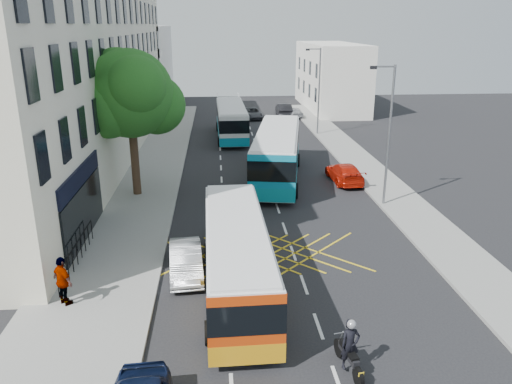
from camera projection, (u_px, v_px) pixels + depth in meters
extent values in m
plane|color=black|center=(318.00, 326.00, 17.79)|extent=(120.00, 120.00, 0.00)
cube|color=gray|center=(138.00, 195.00, 31.29)|extent=(5.00, 70.00, 0.15)
cube|color=gray|center=(386.00, 188.00, 32.50)|extent=(3.00, 70.00, 0.15)
cube|color=beige|center=(76.00, 76.00, 37.80)|extent=(8.00, 45.00, 13.00)
cube|color=black|center=(80.00, 177.00, 23.51)|extent=(0.12, 7.00, 0.90)
cube|color=black|center=(84.00, 212.00, 24.08)|extent=(0.12, 7.00, 2.60)
cube|color=silver|center=(137.00, 65.00, 67.09)|extent=(8.00, 20.00, 10.00)
cube|color=silver|center=(330.00, 76.00, 62.68)|extent=(6.00, 18.00, 8.00)
cylinder|color=#382619|center=(135.00, 159.00, 30.57)|extent=(0.50, 0.50, 4.40)
sphere|color=#1E5919|center=(130.00, 94.00, 29.29)|extent=(5.20, 5.20, 5.20)
sphere|color=#1E5919|center=(156.00, 105.00, 30.40)|extent=(3.60, 3.60, 3.60)
sphere|color=#1E5919|center=(108.00, 106.00, 28.82)|extent=(3.80, 3.80, 3.80)
sphere|color=#1E5919|center=(136.00, 86.00, 27.91)|extent=(3.40, 3.40, 3.40)
sphere|color=#1E5919|center=(118.00, 75.00, 29.95)|extent=(3.20, 3.20, 3.20)
cylinder|color=slate|center=(389.00, 137.00, 28.27)|extent=(0.14, 0.14, 8.00)
cylinder|color=slate|center=(384.00, 66.00, 26.98)|extent=(1.20, 0.10, 0.10)
cube|color=black|center=(373.00, 67.00, 26.95)|extent=(0.35, 0.15, 0.18)
cylinder|color=slate|center=(319.00, 92.00, 47.16)|extent=(0.14, 0.14, 8.00)
cylinder|color=slate|center=(314.00, 49.00, 45.87)|extent=(1.20, 0.10, 0.10)
cube|color=black|center=(308.00, 50.00, 45.84)|extent=(0.35, 0.15, 0.18)
cube|color=silver|center=(237.00, 256.00, 19.67)|extent=(2.51, 10.26, 2.46)
cube|color=silver|center=(236.00, 226.00, 19.26)|extent=(2.32, 10.05, 0.11)
cube|color=black|center=(237.00, 248.00, 19.56)|extent=(2.57, 10.32, 1.02)
cube|color=orange|center=(237.00, 275.00, 19.94)|extent=(2.56, 10.31, 0.70)
cube|color=#C2360A|center=(247.00, 330.00, 14.87)|extent=(2.36, 0.14, 2.32)
cube|color=#FF0C0C|center=(217.00, 350.00, 14.98)|extent=(0.25, 0.06, 0.25)
cube|color=#FF0C0C|center=(277.00, 346.00, 15.15)|extent=(0.25, 0.06, 0.25)
cylinder|color=black|center=(208.00, 253.00, 22.55)|extent=(0.28, 0.84, 0.84)
cylinder|color=black|center=(259.00, 250.00, 22.77)|extent=(0.28, 0.84, 0.84)
cylinder|color=black|center=(209.00, 333.00, 16.68)|extent=(0.28, 0.84, 0.84)
cylinder|color=black|center=(277.00, 329.00, 16.90)|extent=(0.28, 0.84, 0.84)
cube|color=silver|center=(277.00, 153.00, 34.20)|extent=(4.80, 12.35, 2.90)
cube|color=silver|center=(278.00, 131.00, 33.72)|extent=(4.54, 12.08, 0.13)
cube|color=black|center=(277.00, 147.00, 34.07)|extent=(4.87, 12.42, 1.21)
cube|color=#0B818E|center=(277.00, 167.00, 34.52)|extent=(4.86, 12.41, 0.82)
cube|color=#0C7B9B|center=(271.00, 178.00, 28.53)|extent=(2.76, 0.58, 2.74)
cube|color=#FF0C0C|center=(252.00, 190.00, 28.87)|extent=(0.26, 0.10, 0.25)
cube|color=#FF0C0C|center=(291.00, 191.00, 28.67)|extent=(0.26, 0.10, 0.25)
cylinder|color=black|center=(261.00, 159.00, 37.86)|extent=(0.47, 1.02, 0.99)
cylinder|color=black|center=(298.00, 160.00, 37.61)|extent=(0.47, 1.02, 0.99)
cylinder|color=black|center=(251.00, 189.00, 30.93)|extent=(0.47, 1.02, 0.99)
cylinder|color=black|center=(296.00, 191.00, 30.68)|extent=(0.47, 1.02, 0.99)
cube|color=silver|center=(231.00, 120.00, 46.97)|extent=(2.65, 11.00, 2.64)
cube|color=silver|center=(231.00, 105.00, 46.54)|extent=(2.45, 10.78, 0.12)
cube|color=black|center=(231.00, 116.00, 46.85)|extent=(2.72, 11.06, 1.10)
cube|color=#0D87A6|center=(231.00, 129.00, 47.27)|extent=(2.71, 11.05, 0.75)
cube|color=silver|center=(234.00, 131.00, 41.82)|extent=(2.53, 0.14, 2.49)
cube|color=#FF0C0C|center=(223.00, 140.00, 41.95)|extent=(0.25, 0.06, 0.25)
cube|color=#FF0C0C|center=(246.00, 139.00, 42.13)|extent=(0.25, 0.06, 0.25)
cylinder|color=black|center=(218.00, 127.00, 50.07)|extent=(0.29, 0.90, 0.90)
cylinder|color=black|center=(242.00, 126.00, 50.30)|extent=(0.29, 0.90, 0.90)
cylinder|color=black|center=(219.00, 141.00, 43.77)|extent=(0.29, 0.90, 0.90)
cylinder|color=black|center=(248.00, 141.00, 44.00)|extent=(0.29, 0.90, 0.90)
cylinder|color=black|center=(358.00, 377.00, 14.76)|extent=(0.21, 0.63, 0.62)
cylinder|color=black|center=(339.00, 348.00, 16.09)|extent=(0.21, 0.63, 0.62)
cube|color=black|center=(349.00, 354.00, 15.33)|extent=(0.40, 1.17, 0.21)
cube|color=black|center=(346.00, 345.00, 15.50)|extent=(0.34, 0.47, 0.19)
cube|color=black|center=(352.00, 355.00, 15.07)|extent=(0.33, 0.52, 0.10)
cylinder|color=slate|center=(340.00, 339.00, 15.93)|extent=(0.13, 0.42, 0.81)
cylinder|color=slate|center=(343.00, 333.00, 15.69)|extent=(0.58, 0.13, 0.04)
cube|color=gold|center=(361.00, 374.00, 14.54)|extent=(0.17, 0.05, 0.13)
imported|color=black|center=(350.00, 345.00, 15.17)|extent=(0.66, 0.49, 1.66)
sphere|color=#99999E|center=(352.00, 324.00, 14.94)|extent=(0.29, 0.29, 0.29)
imported|color=#AAADB2|center=(186.00, 261.00, 21.30)|extent=(1.66, 3.95, 1.27)
imported|color=red|center=(344.00, 173.00, 33.87)|extent=(2.01, 4.52, 1.29)
imported|color=#3E4046|center=(252.00, 113.00, 56.79)|extent=(2.50, 4.56, 1.21)
imported|color=#93949A|center=(294.00, 112.00, 57.19)|extent=(1.86, 3.74, 1.22)
imported|color=black|center=(284.00, 110.00, 58.06)|extent=(1.63, 4.52, 1.48)
imported|color=gray|center=(63.00, 281.00, 18.61)|extent=(1.15, 1.13, 1.94)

